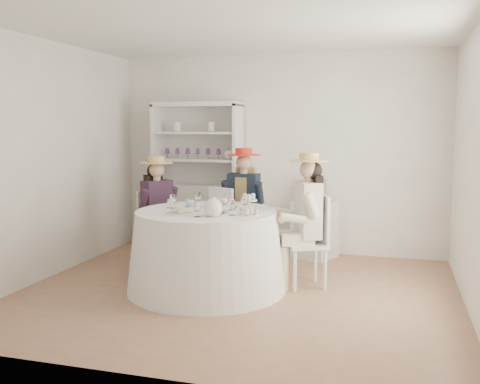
# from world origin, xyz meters

# --- Properties ---
(ground) EXTENTS (4.50, 4.50, 0.00)m
(ground) POSITION_xyz_m (0.00, 0.00, 0.00)
(ground) COLOR #8B6045
(ground) RESTS_ON ground
(ceiling) EXTENTS (4.50, 4.50, 0.00)m
(ceiling) POSITION_xyz_m (0.00, 0.00, 2.70)
(ceiling) COLOR white
(ceiling) RESTS_ON wall_back
(wall_back) EXTENTS (4.50, 0.00, 4.50)m
(wall_back) POSITION_xyz_m (0.00, 2.00, 1.35)
(wall_back) COLOR silver
(wall_back) RESTS_ON ground
(wall_front) EXTENTS (4.50, 0.00, 4.50)m
(wall_front) POSITION_xyz_m (0.00, -2.00, 1.35)
(wall_front) COLOR silver
(wall_front) RESTS_ON ground
(wall_left) EXTENTS (0.00, 4.50, 4.50)m
(wall_left) POSITION_xyz_m (-2.25, 0.00, 1.35)
(wall_left) COLOR silver
(wall_left) RESTS_ON ground
(wall_right) EXTENTS (0.00, 4.50, 4.50)m
(wall_right) POSITION_xyz_m (2.25, 0.00, 1.35)
(wall_right) COLOR silver
(wall_right) RESTS_ON ground
(tea_table) EXTENTS (1.68, 1.68, 0.85)m
(tea_table) POSITION_xyz_m (-0.35, 0.02, 0.42)
(tea_table) COLOR white
(tea_table) RESTS_ON ground
(hutch) EXTENTS (1.28, 0.62, 2.06)m
(hutch) POSITION_xyz_m (-1.09, 1.77, 0.73)
(hutch) COLOR silver
(hutch) RESTS_ON ground
(side_table) EXTENTS (0.63, 0.63, 0.75)m
(side_table) POSITION_xyz_m (0.56, 1.75, 0.37)
(side_table) COLOR silver
(side_table) RESTS_ON ground
(hatbox) EXTENTS (0.32, 0.32, 0.29)m
(hatbox) POSITION_xyz_m (0.56, 1.75, 0.89)
(hatbox) COLOR black
(hatbox) RESTS_ON side_table
(guest_left) EXTENTS (0.59, 0.54, 1.37)m
(guest_left) POSITION_xyz_m (-1.19, 0.66, 0.77)
(guest_left) COLOR silver
(guest_left) RESTS_ON ground
(guest_mid) EXTENTS (0.53, 0.56, 1.46)m
(guest_mid) POSITION_xyz_m (-0.24, 1.08, 0.83)
(guest_mid) COLOR silver
(guest_mid) RESTS_ON ground
(guest_right) EXTENTS (0.61, 0.56, 1.45)m
(guest_right) POSITION_xyz_m (0.65, 0.41, 0.82)
(guest_right) COLOR silver
(guest_right) RESTS_ON ground
(spare_chair) EXTENTS (0.58, 0.58, 1.03)m
(spare_chair) POSITION_xyz_m (-0.33, 0.74, 0.55)
(spare_chair) COLOR silver
(spare_chair) RESTS_ON ground
(teacup_a) EXTENTS (0.10, 0.10, 0.07)m
(teacup_a) POSITION_xyz_m (-0.60, 0.19, 0.89)
(teacup_a) COLOR white
(teacup_a) RESTS_ON tea_table
(teacup_b) EXTENTS (0.10, 0.10, 0.07)m
(teacup_b) POSITION_xyz_m (-0.29, 0.27, 0.89)
(teacup_b) COLOR white
(teacup_b) RESTS_ON tea_table
(teacup_c) EXTENTS (0.11, 0.11, 0.07)m
(teacup_c) POSITION_xyz_m (-0.10, 0.11, 0.89)
(teacup_c) COLOR white
(teacup_c) RESTS_ON tea_table
(flower_bowl) EXTENTS (0.25, 0.25, 0.06)m
(flower_bowl) POSITION_xyz_m (-0.16, -0.04, 0.88)
(flower_bowl) COLOR white
(flower_bowl) RESTS_ON tea_table
(flower_arrangement) EXTENTS (0.18, 0.19, 0.07)m
(flower_arrangement) POSITION_xyz_m (-0.14, 0.03, 0.94)
(flower_arrangement) COLOR pink
(flower_arrangement) RESTS_ON tea_table
(table_teapot) EXTENTS (0.27, 0.19, 0.20)m
(table_teapot) POSITION_xyz_m (-0.15, -0.31, 0.94)
(table_teapot) COLOR white
(table_teapot) RESTS_ON tea_table
(sandwich_plate) EXTENTS (0.28, 0.28, 0.06)m
(sandwich_plate) POSITION_xyz_m (-0.53, -0.26, 0.87)
(sandwich_plate) COLOR white
(sandwich_plate) RESTS_ON tea_table
(cupcake_stand) EXTENTS (0.22, 0.22, 0.21)m
(cupcake_stand) POSITION_xyz_m (0.16, -0.14, 0.93)
(cupcake_stand) COLOR white
(cupcake_stand) RESTS_ON tea_table
(stemware_set) EXTENTS (0.86, 0.86, 0.15)m
(stemware_set) POSITION_xyz_m (-0.35, 0.02, 0.93)
(stemware_set) COLOR white
(stemware_set) RESTS_ON tea_table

